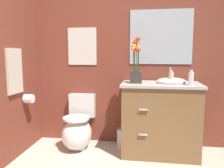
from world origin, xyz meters
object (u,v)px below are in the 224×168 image
at_px(trash_bin, 124,139).
at_px(toilet, 78,130).
at_px(lotion_bottle, 191,78).
at_px(toilet_paper_roll, 29,99).
at_px(wall_poster, 82,46).
at_px(flower_vase, 136,66).
at_px(vanity_cabinet, 160,118).
at_px(soap_bottle, 171,78).
at_px(wall_mirror, 161,37).
at_px(hanging_towel, 15,71).

bearing_deg(trash_bin, toilet, -175.91).
relative_size(lotion_bottle, toilet_paper_roll, 1.55).
xyz_separation_m(trash_bin, wall_poster, (-0.60, 0.22, 1.20)).
bearing_deg(flower_vase, lotion_bottle, -9.70).
height_order(vanity_cabinet, wall_poster, wall_poster).
distance_m(toilet, soap_bottle, 1.37).
height_order(flower_vase, wall_mirror, wall_mirror).
height_order(vanity_cabinet, wall_mirror, wall_mirror).
xyz_separation_m(lotion_bottle, trash_bin, (-0.77, 0.20, -0.82)).
distance_m(vanity_cabinet, wall_poster, 1.41).
relative_size(trash_bin, toilet_paper_roll, 2.47).
bearing_deg(soap_bottle, hanging_towel, -170.60).
distance_m(flower_vase, wall_poster, 0.86).
distance_m(hanging_towel, toilet_paper_roll, 0.41).
relative_size(trash_bin, wall_poster, 0.54).
distance_m(flower_vase, wall_mirror, 0.57).
bearing_deg(lotion_bottle, hanging_towel, -173.52).
relative_size(vanity_cabinet, wall_poster, 2.12).
bearing_deg(hanging_towel, flower_vase, 13.60).
distance_m(soap_bottle, trash_bin, 1.00).
xyz_separation_m(flower_vase, trash_bin, (-0.15, 0.09, -0.95)).
distance_m(wall_poster, hanging_towel, 0.95).
distance_m(trash_bin, wall_mirror, 1.41).
xyz_separation_m(trash_bin, hanging_towel, (-1.22, -0.43, 0.90)).
distance_m(vanity_cabinet, toilet_paper_roll, 1.65).
xyz_separation_m(vanity_cabinet, wall_mirror, (-0.00, 0.29, 1.00)).
bearing_deg(vanity_cabinet, wall_poster, 164.45).
bearing_deg(trash_bin, hanging_towel, -160.80).
bearing_deg(flower_vase, vanity_cabinet, 4.64).
bearing_deg(toilet, wall_mirror, 14.24).
bearing_deg(toilet_paper_roll, trash_bin, 11.58).
relative_size(soap_bottle, toilet_paper_roll, 1.44).
xyz_separation_m(hanging_towel, toilet_paper_roll, (0.06, 0.19, -0.36)).
distance_m(toilet, wall_mirror, 1.62).
bearing_deg(toilet, lotion_bottle, -6.51).
relative_size(wall_mirror, toilet_paper_roll, 7.27).
height_order(vanity_cabinet, soap_bottle, vanity_cabinet).
xyz_separation_m(soap_bottle, wall_mirror, (-0.11, 0.36, 0.49)).
bearing_deg(wall_poster, flower_vase, -22.89).
height_order(toilet, lotion_bottle, lotion_bottle).
xyz_separation_m(toilet, flower_vase, (0.75, -0.05, 0.84)).
bearing_deg(trash_bin, wall_mirror, 26.53).
bearing_deg(trash_bin, toilet_paper_roll, -168.42).
relative_size(wall_poster, toilet_paper_roll, 4.57).
relative_size(toilet, vanity_cabinet, 0.65).
relative_size(flower_vase, wall_mirror, 0.70).
bearing_deg(vanity_cabinet, lotion_bottle, -22.33).
relative_size(hanging_towel, toilet_paper_roll, 4.73).
relative_size(wall_poster, hanging_towel, 0.97).
height_order(toilet, wall_mirror, wall_mirror).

